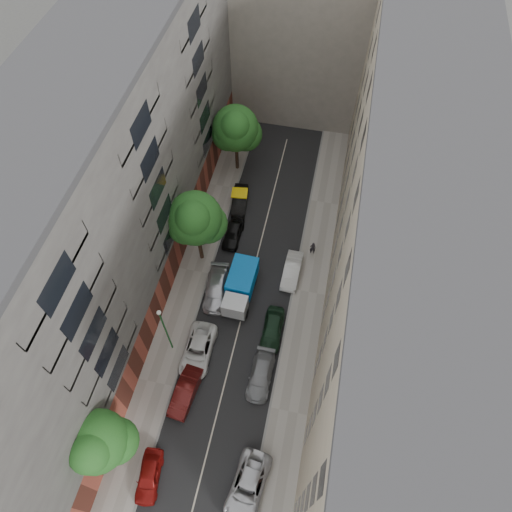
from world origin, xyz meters
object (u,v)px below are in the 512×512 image
(car_left_2, at_px, (198,350))
(tree_far, at_px, (236,130))
(car_left_5, at_px, (240,200))
(car_left_0, at_px, (149,476))
(car_right_0, at_px, (248,487))
(tree_mid, at_px, (196,221))
(car_left_3, at_px, (216,289))
(tree_near, at_px, (98,444))
(tarp_truck, at_px, (240,286))
(pedestrian, at_px, (313,248))
(car_right_3, at_px, (292,271))
(car_left_1, at_px, (185,392))
(car_right_1, at_px, (261,375))
(car_left_4, at_px, (233,233))
(lamp_post, at_px, (164,327))
(car_right_2, at_px, (272,329))

(car_left_2, bearing_deg, tree_far, 93.82)
(car_left_2, height_order, car_left_5, car_left_2)
(car_left_0, bearing_deg, car_right_0, -0.47)
(tree_mid, bearing_deg, car_left_3, -55.23)
(car_right_0, bearing_deg, tree_near, -172.59)
(tarp_truck, relative_size, pedestrian, 3.52)
(car_left_3, bearing_deg, tarp_truck, 1.55)
(tarp_truck, xyz_separation_m, car_right_3, (4.20, 3.06, -0.72))
(car_left_1, bearing_deg, car_right_3, 69.86)
(car_left_0, height_order, car_left_3, car_left_3)
(tarp_truck, relative_size, tree_far, 0.69)
(car_left_3, bearing_deg, tree_mid, 118.69)
(car_right_1, height_order, tree_far, tree_far)
(car_left_4, distance_m, car_right_1, 14.62)
(car_left_2, distance_m, car_right_3, 11.37)
(car_left_5, distance_m, car_right_1, 18.76)
(car_left_1, height_order, pedestrian, pedestrian)
(tree_far, distance_m, lamp_post, 21.73)
(tree_far, bearing_deg, car_left_2, -85.51)
(tree_near, bearing_deg, lamp_post, 82.81)
(tarp_truck, xyz_separation_m, tree_near, (-5.70, -15.65, 4.08))
(car_right_0, xyz_separation_m, tree_far, (-8.04, 30.89, 4.84))
(car_left_1, height_order, tree_mid, tree_mid)
(car_right_1, bearing_deg, car_right_0, -84.29)
(car_left_5, height_order, car_right_1, car_left_5)
(car_right_1, distance_m, tree_far, 24.34)
(car_right_3, bearing_deg, car_left_4, 155.54)
(lamp_post, xyz_separation_m, pedestrian, (10.26, 12.17, -3.33))
(car_left_4, relative_size, tree_mid, 0.46)
(car_left_1, relative_size, car_right_0, 0.84)
(car_left_0, bearing_deg, car_left_5, 82.20)
(car_left_0, bearing_deg, car_left_3, 80.35)
(tarp_truck, bearing_deg, car_right_0, -73.44)
(car_left_4, bearing_deg, car_right_2, -57.33)
(car_left_0, relative_size, car_left_3, 0.78)
(tree_near, xyz_separation_m, lamp_post, (1.17, 9.31, -1.22))
(car_left_0, height_order, pedestrian, pedestrian)
(car_right_1, relative_size, pedestrian, 2.80)
(car_left_1, height_order, car_left_3, car_left_3)
(tree_mid, bearing_deg, car_left_2, -76.19)
(car_right_0, distance_m, tree_mid, 21.14)
(car_left_1, distance_m, car_right_1, 6.17)
(car_left_5, bearing_deg, car_right_3, -54.66)
(tree_far, relative_size, lamp_post, 1.20)
(car_left_1, relative_size, car_right_2, 1.01)
(car_left_2, relative_size, tree_far, 0.63)
(car_left_3, height_order, lamp_post, lamp_post)
(car_right_0, bearing_deg, car_left_5, 111.17)
(car_left_0, bearing_deg, car_right_2, 56.79)
(car_right_2, bearing_deg, car_left_0, -117.26)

